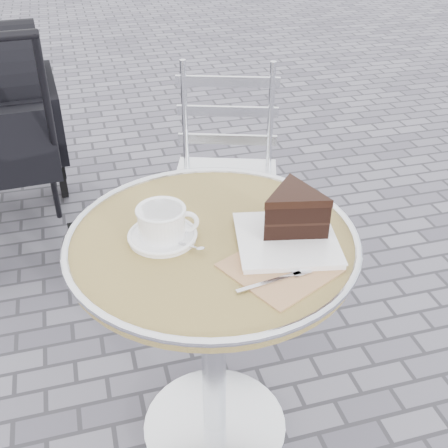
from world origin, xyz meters
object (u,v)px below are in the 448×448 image
object	(u,v)px
cappuccino_set	(163,225)
cake_plate_set	(292,218)
cafe_table	(213,290)
bistro_chair	(226,152)
baby_stroller	(3,135)

from	to	relation	value
cappuccino_set	cake_plate_set	size ratio (longest dim) A/B	0.46
cafe_table	bistro_chair	bearing A→B (deg)	71.80
cafe_table	cappuccino_set	xyz separation A→B (m)	(-0.11, 0.03, 0.20)
cake_plate_set	baby_stroller	bearing A→B (deg)	129.75
cake_plate_set	cafe_table	bearing A→B (deg)	174.94
cafe_table	cappuccino_set	bearing A→B (deg)	165.80
cafe_table	bistro_chair	distance (m)	0.86
cappuccino_set	baby_stroller	xyz separation A→B (m)	(-0.48, 1.35, -0.29)
cappuccino_set	bistro_chair	size ratio (longest dim) A/B	0.20
bistro_chair	cake_plate_set	bearing A→B (deg)	-76.47
cake_plate_set	baby_stroller	world-z (taller)	baby_stroller
baby_stroller	cappuccino_set	bearing A→B (deg)	-73.24
cake_plate_set	cappuccino_set	bearing A→B (deg)	175.71
cafe_table	baby_stroller	size ratio (longest dim) A/B	0.70
cafe_table	bistro_chair	world-z (taller)	bistro_chair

